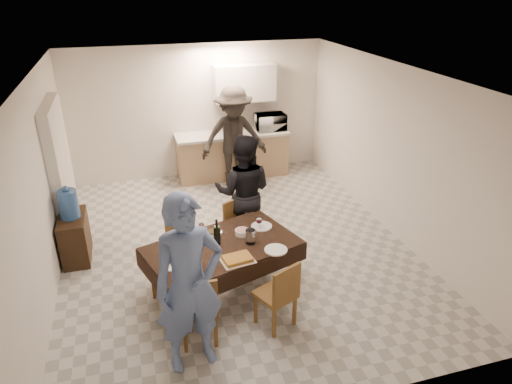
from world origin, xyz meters
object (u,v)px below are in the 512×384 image
console (75,237)px  person_near (189,285)px  dining_table (222,247)px  person_kitchen (234,138)px  water_jug (69,204)px  savoury_tart (237,259)px  person_far (243,192)px  water_pitcher (250,237)px  wine_bottle (217,232)px  microwave (270,122)px

console → person_near: 2.84m
dining_table → person_kitchen: 3.40m
water_jug → person_near: bearing=-61.6°
savoury_tart → person_far: size_ratio=0.22×
console → person_kitchen: (2.81, 1.88, 0.63)m
water_pitcher → console: bearing=147.2°
savoury_tart → water_jug: bearing=138.2°
water_pitcher → dining_table: bearing=171.9°
water_pitcher → savoury_tart: 0.42m
savoury_tart → person_near: bearing=-134.1°
wine_bottle → person_near: (-0.50, -1.10, 0.09)m
savoury_tart → person_near: (-0.65, -0.67, 0.24)m
console → dining_table: bearing=-36.5°
water_jug → person_far: 2.44m
wine_bottle → water_pitcher: bearing=-14.0°
wine_bottle → person_kitchen: bearing=72.8°
console → wine_bottle: bearing=-36.2°
person_kitchen → water_pitcher: bearing=-100.2°
microwave → person_far: (-1.26, -2.66, -0.19)m
water_pitcher → microwave: (1.46, 3.76, 0.27)m
dining_table → console: size_ratio=2.85×
person_near → person_kitchen: 4.56m
dining_table → microwave: microwave is taller
water_jug → wine_bottle: size_ratio=1.17×
water_pitcher → savoury_tart: (-0.25, -0.33, -0.07)m
water_jug → microwave: bearing=32.3°
water_jug → microwave: microwave is taller
console → water_pitcher: (2.22, -1.43, 0.47)m
water_pitcher → microwave: bearing=68.8°
water_jug → microwave: (3.67, 2.33, 0.20)m
console → savoury_tart: (1.97, -1.76, 0.40)m
wine_bottle → person_far: bearing=59.0°
dining_table → savoury_tart: 0.40m
dining_table → console: (-1.87, 1.38, -0.34)m
wine_bottle → water_pitcher: wine_bottle is taller
console → microwave: (3.67, 2.33, 0.74)m
console → person_far: size_ratio=0.41×
water_jug → savoury_tart: size_ratio=1.05×
microwave → water_pitcher: bearing=68.8°
dining_table → water_jug: water_jug is taller
wine_bottle → console: bearing=143.8°
person_far → microwave: bearing=-94.0°
savoury_tart → person_near: 0.96m
person_far → console: bearing=13.6°
dining_table → wine_bottle: (-0.05, 0.05, 0.20)m
microwave → person_far: size_ratio=0.34×
person_far → wine_bottle: bearing=80.4°
dining_table → water_jug: 2.33m
person_near → microwave: bearing=53.7°
water_jug → wine_bottle: bearing=-36.2°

